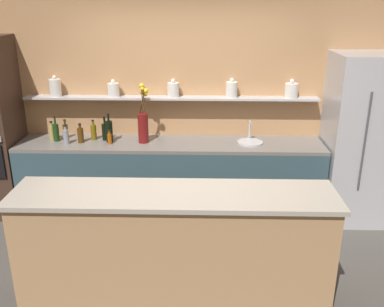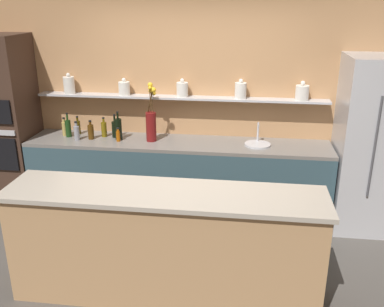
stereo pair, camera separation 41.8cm
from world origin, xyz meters
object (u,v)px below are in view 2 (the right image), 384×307
(bottle_spirit_3, at_px, (65,128))
(bottle_oil_1, at_px, (78,127))
(bottle_oil_4, at_px, (104,129))
(bottle_sauce_7, at_px, (118,136))
(bottle_spirit_5, at_px, (91,132))
(bottle_wine_8, at_px, (68,128))
(flower_vase, at_px, (151,121))
(bottle_spirit_2, at_px, (77,132))
(bottle_wine_6, at_px, (118,129))
(refrigerator, at_px, (380,146))
(oven_tower, at_px, (7,123))
(sink_fixture, at_px, (258,143))
(bottle_wine_0, at_px, (115,129))

(bottle_spirit_3, bearing_deg, bottle_oil_1, 27.42)
(bottle_oil_1, xyz_separation_m, bottle_oil_4, (0.36, -0.05, 0.00))
(bottle_sauce_7, bearing_deg, bottle_oil_4, 145.70)
(bottle_spirit_5, relative_size, bottle_wine_8, 0.78)
(bottle_spirit_3, bearing_deg, bottle_oil_4, 2.25)
(bottle_oil_4, relative_size, bottle_spirit_5, 1.05)
(flower_vase, relative_size, bottle_sauce_7, 4.14)
(bottle_spirit_2, distance_m, bottle_spirit_5, 0.17)
(bottle_spirit_3, xyz_separation_m, bottle_wine_6, (0.71, -0.06, 0.04))
(bottle_spirit_2, xyz_separation_m, bottle_wine_8, (-0.15, 0.11, 0.02))
(flower_vase, relative_size, bottle_spirit_5, 2.98)
(flower_vase, xyz_separation_m, bottle_oil_4, (-0.62, 0.08, -0.15))
(flower_vase, bearing_deg, refrigerator, -0.95)
(bottle_spirit_3, bearing_deg, bottle_spirit_2, -35.02)
(bottle_wine_6, bearing_deg, oven_tower, -179.50)
(bottle_sauce_7, bearing_deg, sink_fixture, 2.64)
(bottle_sauce_7, xyz_separation_m, bottle_wine_8, (-0.66, 0.09, 0.04))
(bottle_spirit_5, bearing_deg, bottle_wine_6, 6.34)
(sink_fixture, xyz_separation_m, bottle_sauce_7, (-1.65, -0.08, 0.05))
(sink_fixture, distance_m, bottle_spirit_3, 2.37)
(bottle_spirit_3, xyz_separation_m, bottle_oil_4, (0.50, 0.02, 0.00))
(oven_tower, height_order, bottle_spirit_2, oven_tower)
(bottle_wine_6, distance_m, bottle_wine_8, 0.64)
(flower_vase, relative_size, bottle_spirit_3, 3.03)
(bottle_oil_1, relative_size, bottle_sauce_7, 1.38)
(bottle_spirit_3, bearing_deg, oven_tower, -174.48)
(refrigerator, distance_m, oven_tower, 4.43)
(oven_tower, height_order, bottle_oil_1, oven_tower)
(oven_tower, distance_m, bottle_oil_4, 1.22)
(flower_vase, distance_m, bottle_wine_8, 1.06)
(bottle_oil_1, height_order, bottle_spirit_2, bottle_oil_1)
(flower_vase, xyz_separation_m, bottle_oil_1, (-0.97, 0.14, -0.16))
(bottle_wine_8, bearing_deg, refrigerator, -1.00)
(bottle_oil_1, bearing_deg, bottle_wine_0, -6.42)
(flower_vase, relative_size, bottle_spirit_2, 3.02)
(bottle_oil_4, bearing_deg, bottle_wine_8, -171.94)
(oven_tower, distance_m, bottle_wine_6, 1.42)
(oven_tower, relative_size, bottle_wine_8, 7.13)
(bottle_spirit_5, relative_size, bottle_sauce_7, 1.39)
(refrigerator, relative_size, bottle_oil_4, 8.06)
(bottle_oil_1, xyz_separation_m, bottle_spirit_5, (0.23, -0.17, 0.00))
(oven_tower, relative_size, sink_fixture, 7.09)
(refrigerator, bearing_deg, bottle_wine_0, 177.70)
(bottle_spirit_3, distance_m, bottle_oil_4, 0.50)
(bottle_spirit_2, bearing_deg, bottle_oil_4, 31.14)
(bottle_spirit_2, relative_size, bottle_wine_6, 0.67)
(bottle_spirit_2, xyz_separation_m, bottle_spirit_3, (-0.22, 0.15, 0.00))
(sink_fixture, xyz_separation_m, bottle_wine_8, (-2.30, 0.02, 0.09))
(sink_fixture, height_order, bottle_wine_6, bottle_wine_6)
(oven_tower, bearing_deg, bottle_oil_1, 9.49)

